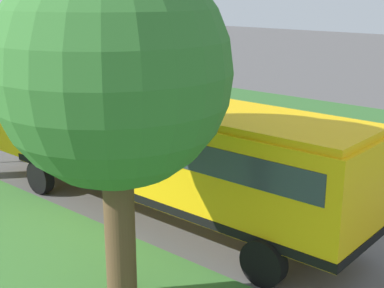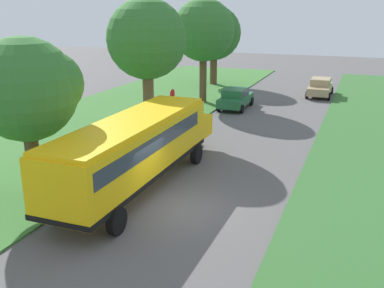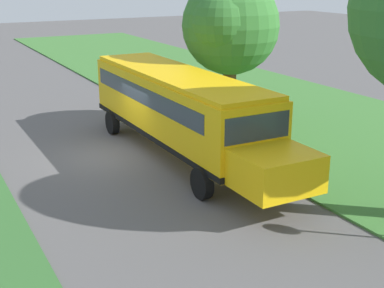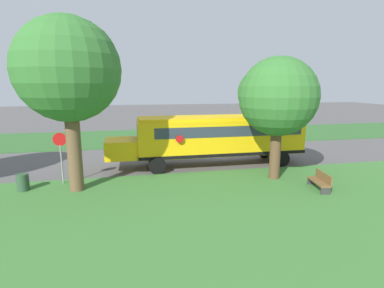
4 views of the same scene
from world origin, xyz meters
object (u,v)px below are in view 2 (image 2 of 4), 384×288
at_px(school_bus, 137,146).
at_px(car_green_nearest, 236,97).
at_px(car_tan_middle, 320,86).
at_px(oak_tree_roadside_mid, 145,38).
at_px(stop_sign, 172,105).
at_px(trash_bin, 172,118).
at_px(oak_tree_far_end, 203,30).
at_px(oak_tree_across_road, 214,33).
at_px(oak_tree_beside_bus, 30,89).

xyz_separation_m(school_bus, car_green_nearest, (-0.40, 16.93, -1.05)).
height_order(car_tan_middle, oak_tree_roadside_mid, oak_tree_roadside_mid).
relative_size(school_bus, car_green_nearest, 2.82).
bearing_deg(car_green_nearest, stop_sign, -102.61).
bearing_deg(trash_bin, car_green_nearest, 68.13).
bearing_deg(oak_tree_far_end, oak_tree_across_road, 102.67).
height_order(car_green_nearest, oak_tree_roadside_mid, oak_tree_roadside_mid).
bearing_deg(car_tan_middle, oak_tree_roadside_mid, -117.59).
relative_size(oak_tree_roadside_mid, oak_tree_far_end, 0.99).
distance_m(car_tan_middle, oak_tree_far_end, 11.79).
xyz_separation_m(school_bus, oak_tree_roadside_mid, (-3.43, 7.87, 3.94)).
bearing_deg(car_green_nearest, oak_tree_roadside_mid, -108.45).
distance_m(car_green_nearest, oak_tree_roadside_mid, 10.77).
bearing_deg(trash_bin, car_tan_middle, 59.44).
height_order(school_bus, oak_tree_beside_bus, oak_tree_beside_bus).
xyz_separation_m(oak_tree_roadside_mid, stop_sign, (1.22, 1.01, -4.13)).
distance_m(car_tan_middle, oak_tree_roadside_mid, 19.27).
distance_m(car_green_nearest, oak_tree_across_road, 11.83).
relative_size(oak_tree_beside_bus, trash_bin, 7.31).
xyz_separation_m(school_bus, car_tan_middle, (5.20, 24.37, -1.05)).
height_order(oak_tree_across_road, trash_bin, oak_tree_across_road).
relative_size(oak_tree_roadside_mid, stop_sign, 2.98).
bearing_deg(stop_sign, oak_tree_far_end, 98.34).
bearing_deg(oak_tree_beside_bus, oak_tree_roadside_mid, 89.93).
bearing_deg(car_tan_middle, oak_tree_across_road, 167.50).
xyz_separation_m(school_bus, oak_tree_far_end, (-3.57, 18.18, 3.84)).
relative_size(stop_sign, trash_bin, 3.04).
distance_m(school_bus, oak_tree_across_road, 27.48).
bearing_deg(school_bus, stop_sign, 103.95).
distance_m(car_green_nearest, trash_bin, 6.89).
bearing_deg(stop_sign, school_bus, -76.05).
height_order(school_bus, stop_sign, school_bus).
distance_m(oak_tree_far_end, trash_bin, 9.32).
distance_m(car_green_nearest, oak_tree_far_end, 5.96).
relative_size(oak_tree_beside_bus, oak_tree_across_road, 0.85).
relative_size(car_tan_middle, stop_sign, 1.61).
height_order(oak_tree_roadside_mid, oak_tree_far_end, oak_tree_far_end).
distance_m(school_bus, stop_sign, 9.15).
height_order(oak_tree_beside_bus, stop_sign, oak_tree_beside_bus).
bearing_deg(oak_tree_roadside_mid, school_bus, -66.48).
xyz_separation_m(school_bus, oak_tree_across_road, (-5.49, 26.74, 3.19)).
height_order(car_tan_middle, stop_sign, stop_sign).
bearing_deg(oak_tree_far_end, oak_tree_roadside_mid, -89.21).
distance_m(oak_tree_beside_bus, oak_tree_across_road, 28.99).
distance_m(car_green_nearest, oak_tree_beside_bus, 19.68).
bearing_deg(oak_tree_roadside_mid, oak_tree_beside_bus, -90.07).
height_order(car_tan_middle, trash_bin, car_tan_middle).
height_order(oak_tree_roadside_mid, oak_tree_across_road, oak_tree_roadside_mid).
height_order(oak_tree_far_end, stop_sign, oak_tree_far_end).
distance_m(oak_tree_roadside_mid, oak_tree_across_road, 18.99).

